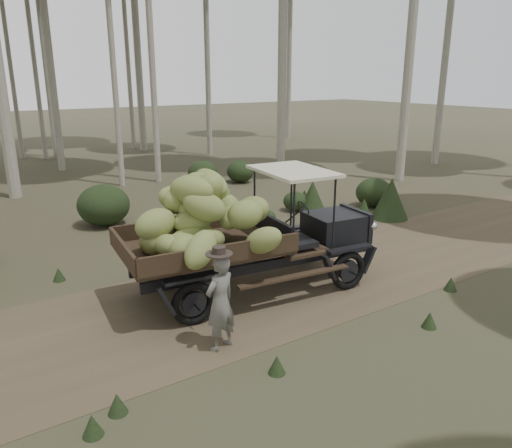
{
  "coord_description": "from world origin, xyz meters",
  "views": [
    {
      "loc": [
        -4.02,
        -7.88,
        4.32
      ],
      "look_at": [
        1.28,
        0.13,
        1.42
      ],
      "focal_mm": 35.0,
      "sensor_mm": 36.0,
      "label": 1
    }
  ],
  "objects": [
    {
      "name": "banana_truck",
      "position": [
        0.58,
        0.11,
        1.57
      ],
      "size": [
        5.55,
        2.84,
        2.69
      ],
      "rotation": [
        0.0,
        0.0,
        -0.11
      ],
      "color": "black",
      "rests_on": "ground"
    },
    {
      "name": "undergrowth",
      "position": [
        0.01,
        0.7,
        0.52
      ],
      "size": [
        21.24,
        22.15,
        1.35
      ],
      "color": "#233319",
      "rests_on": "ground"
    },
    {
      "name": "ground",
      "position": [
        0.0,
        0.0,
        0.0
      ],
      "size": [
        120.0,
        120.0,
        0.0
      ],
      "primitive_type": "plane",
      "color": "#473D2B",
      "rests_on": "ground"
    },
    {
      "name": "dirt_track",
      "position": [
        0.0,
        0.0,
        0.0
      ],
      "size": [
        70.0,
        4.0,
        0.01
      ],
      "primitive_type": "cube",
      "color": "brown",
      "rests_on": "ground"
    },
    {
      "name": "farmer",
      "position": [
        -0.49,
        -1.51,
        0.84
      ],
      "size": [
        0.68,
        0.54,
        1.77
      ],
      "rotation": [
        0.0,
        0.0,
        3.42
      ],
      "color": "#5F5E57",
      "rests_on": "ground"
    }
  ]
}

